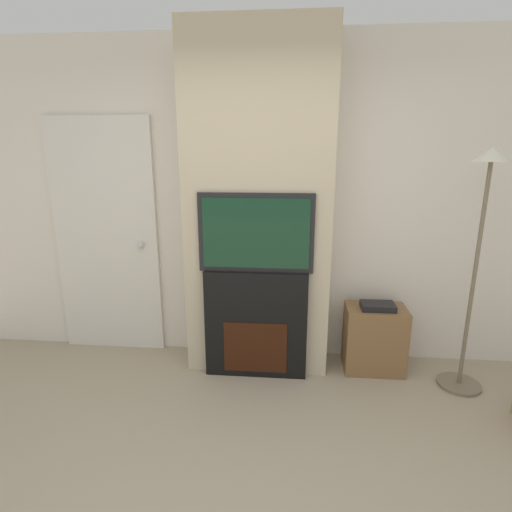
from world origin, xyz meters
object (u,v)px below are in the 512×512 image
Objects in this scene: fireplace at (256,324)px; media_stand at (374,338)px; television at (256,233)px; floor_lamp at (480,238)px.

media_stand is at bearing 8.88° from fireplace.
floor_lamp is (1.61, -0.04, -0.00)m from television.
television is (0.00, -0.00, 0.75)m from fireplace.
television is at bearing -90.00° from fireplace.
media_stand is (0.98, 0.15, -0.15)m from fireplace.
floor_lamp reaches higher than fireplace.
floor_lamp is 1.12m from media_stand.
floor_lamp is (1.61, -0.04, 0.75)m from fireplace.
floor_lamp is at bearing -1.54° from fireplace.
television is 1.34m from media_stand.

